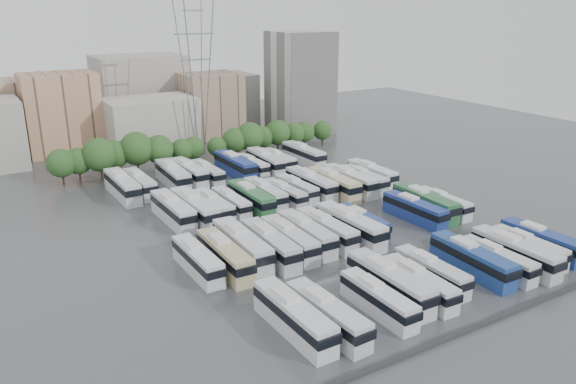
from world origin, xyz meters
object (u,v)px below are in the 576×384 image
bus_r2_s6 (265,194)px  bus_r3_s12 (303,154)px  bus_r1_s11 (415,210)px  bus_r3_s8 (252,165)px  bus_r2_s1 (173,210)px  bus_r2_s2 (195,208)px  bus_r0_s2 (327,314)px  bus_r1_s2 (242,245)px  bus_r0_s5 (390,282)px  bus_r0_s7 (431,271)px  bus_r0_s4 (378,299)px  bus_r1_s6 (326,229)px  bus_r0_s10 (497,260)px  bus_r1_s3 (270,244)px  bus_r2_s13 (372,173)px  bus_r1_s7 (350,225)px  bus_r3_s5 (207,173)px  bus_r3_s1 (140,183)px  bus_r3_s9 (266,161)px  bus_r0_s12 (528,247)px  apartment_tower (300,83)px  bus_r3_s0 (122,186)px  bus_r1_s0 (198,260)px  bus_r1_s1 (225,255)px  bus_r2_s7 (284,193)px  bus_r2_s10 (334,183)px  bus_r1_s12 (425,203)px  bus_r1_s13 (443,203)px  bus_r0_s13 (541,241)px  bus_r2_s4 (231,202)px  bus_r0_s11 (515,252)px  bus_r2_s8 (297,188)px  electricity_pylon (196,71)px  bus_r2_s3 (213,206)px  bus_r3_s7 (235,165)px  bus_r3_s10 (278,160)px  bus_r0_s9 (472,259)px  bus_r2_s12 (364,179)px  bus_r1_s4 (289,239)px

bus_r2_s6 → bus_r3_s12: (19.53, 18.40, 0.17)m
bus_r1_s11 → bus_r3_s8: bus_r1_s11 is taller
bus_r2_s1 → bus_r2_s2: size_ratio=0.96×
bus_r0_s2 → bus_r1_s2: size_ratio=0.89×
bus_r0_s5 → bus_r0_s7: bearing=0.3°
bus_r0_s4 → bus_r1_s6: 20.25m
bus_r0_s4 → bus_r0_s10: 19.54m
bus_r1_s6 → bus_r1_s3: bearing=-177.8°
bus_r1_s2 → bus_r2_s13: bearing=27.4°
bus_r1_s7 → bus_r3_s5: bearing=98.9°
bus_r1_s3 → bus_r2_s6: (9.85, 19.31, -0.16)m
bus_r0_s7 → bus_r3_s1: bus_r3_s1 is taller
bus_r2_s6 → bus_r3_s9: size_ratio=0.91×
bus_r0_s12 → bus_r3_s12: size_ratio=0.84×
bus_r0_s7 → bus_r3_s12: bus_r3_s12 is taller
apartment_tower → bus_r3_s0: bearing=-152.4°
bus_r1_s0 → bus_r1_s1: size_ratio=0.92×
bus_r2_s7 → bus_r2_s10: bus_r2_s10 is taller
bus_r0_s2 → bus_r1_s12: 38.58m
bus_r0_s4 → bus_r1_s13: (29.53, 19.09, -0.04)m
bus_r1_s7 → bus_r0_s10: bearing=-64.1°
bus_r0_s2 → bus_r0_s5: bus_r0_s5 is taller
bus_r2_s7 → bus_r3_s0: size_ratio=0.82×
bus_r0_s13 → bus_r2_s4: bearing=127.8°
bus_r0_s11 → bus_r1_s0: size_ratio=1.08×
bus_r3_s0 → bus_r3_s12: bus_r3_s0 is taller
bus_r1_s13 → bus_r2_s2: (-36.27, 17.68, 0.42)m
bus_r0_s2 → bus_r0_s13: (36.26, 0.71, -0.04)m
bus_r1_s0 → bus_r2_s4: bearing=53.0°
bus_r1_s6 → bus_r3_s5: (-3.21, 35.69, -0.14)m
bus_r2_s2 → bus_r2_s8: bus_r2_s2 is taller
bus_r1_s7 → bus_r2_s2: bearing=130.5°
apartment_tower → bus_r2_s6: apartment_tower is taller
electricity_pylon → bus_r0_s10: (9.41, -75.09, -16.95)m
bus_r1_s3 → bus_r2_s2: 18.48m
bus_r2_s6 → bus_r3_s0: (-19.96, 16.16, 0.26)m
bus_r1_s7 → bus_r2_s3: bus_r1_s7 is taller
bus_r3_s7 → bus_r3_s10: bearing=-1.0°
bus_r0_s5 → bus_r3_s1: size_ratio=1.08×
bus_r2_s1 → bus_r3_s0: (-3.46, 16.25, 0.07)m
bus_r0_s10 → bus_r1_s1: (-29.50, 18.62, 0.26)m
bus_r2_s10 → bus_r0_s9: bearing=-94.4°
bus_r0_s7 → bus_r1_s6: bearing=101.8°
bus_r1_s0 → bus_r3_s1: 35.19m
bus_r1_s0 → bus_r2_s12: size_ratio=1.01×
bus_r2_s8 → bus_r3_s7: bus_r3_s7 is taller
bus_r1_s6 → bus_r3_s12: (19.77, 37.09, 0.11)m
bus_r1_s7 → bus_r3_s7: 37.62m
bus_r3_s1 → bus_r2_s4: bearing=-61.2°
bus_r1_s4 → bus_r3_s10: 42.00m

